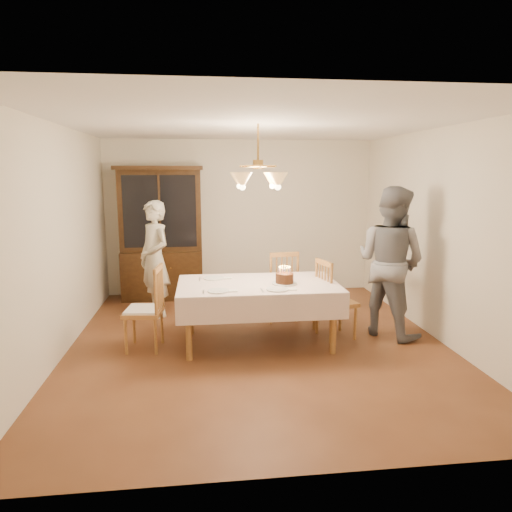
{
  "coord_description": "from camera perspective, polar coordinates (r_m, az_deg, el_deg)",
  "views": [
    {
      "loc": [
        -0.64,
        -5.26,
        2.06
      ],
      "look_at": [
        0.0,
        0.2,
        1.05
      ],
      "focal_mm": 32.0,
      "sensor_mm": 36.0,
      "label": 1
    }
  ],
  "objects": [
    {
      "name": "place_setting_near_right",
      "position": [
        5.15,
        2.8,
        -4.17
      ],
      "size": [
        0.4,
        0.25,
        0.02
      ],
      "color": "white",
      "rests_on": "dining_table"
    },
    {
      "name": "chandelier",
      "position": [
        5.3,
        0.26,
        9.51
      ],
      "size": [
        0.62,
        0.62,
        0.73
      ],
      "color": "#BF8C3F",
      "rests_on": "ground"
    },
    {
      "name": "chair_left_end",
      "position": [
        5.53,
        -13.78,
        -6.78
      ],
      "size": [
        0.47,
        0.48,
        1.0
      ],
      "color": "#915C2A",
      "rests_on": "ground"
    },
    {
      "name": "place_setting_far_left",
      "position": [
        5.69,
        -5.18,
        -2.77
      ],
      "size": [
        0.4,
        0.25,
        0.02
      ],
      "color": "white",
      "rests_on": "dining_table"
    },
    {
      "name": "room_shell",
      "position": [
        5.32,
        0.25,
        5.25
      ],
      "size": [
        5.0,
        5.0,
        5.0
      ],
      "color": "white",
      "rests_on": "ground"
    },
    {
      "name": "china_hutch",
      "position": [
        7.61,
        -11.71,
        2.5
      ],
      "size": [
        1.38,
        0.54,
        2.16
      ],
      "color": "black",
      "rests_on": "ground"
    },
    {
      "name": "adult_in_grey",
      "position": [
        6.0,
        16.42,
        -0.71
      ],
      "size": [
        1.12,
        1.17,
        1.89
      ],
      "primitive_type": "imported",
      "rotation": [
        0.0,
        0.0,
        2.21
      ],
      "color": "slate",
      "rests_on": "ground"
    },
    {
      "name": "ground",
      "position": [
        5.69,
        0.24,
        -10.83
      ],
      "size": [
        5.0,
        5.0,
        0.0
      ],
      "primitive_type": "plane",
      "color": "#582F19",
      "rests_on": "ground"
    },
    {
      "name": "chair_right_end",
      "position": [
        5.84,
        9.9,
        -5.82
      ],
      "size": [
        0.51,
        0.52,
        1.0
      ],
      "color": "#915C2A",
      "rests_on": "ground"
    },
    {
      "name": "place_setting_near_left",
      "position": [
        5.08,
        -4.59,
        -4.38
      ],
      "size": [
        0.38,
        0.24,
        0.02
      ],
      "color": "white",
      "rests_on": "dining_table"
    },
    {
      "name": "dining_table",
      "position": [
        5.48,
        0.25,
        -4.15
      ],
      "size": [
        1.9,
        1.1,
        0.76
      ],
      "color": "#915C2A",
      "rests_on": "ground"
    },
    {
      "name": "elderly_woman",
      "position": [
        6.7,
        -12.54,
        -0.36
      ],
      "size": [
        0.68,
        0.73,
        1.67
      ],
      "primitive_type": "imported",
      "rotation": [
        0.0,
        0.0,
        -0.95
      ],
      "color": "beige",
      "rests_on": "ground"
    },
    {
      "name": "birthday_cake",
      "position": [
        5.41,
        3.58,
        -2.87
      ],
      "size": [
        0.3,
        0.3,
        0.21
      ],
      "color": "white",
      "rests_on": "dining_table"
    },
    {
      "name": "chair_far_side",
      "position": [
        6.44,
        3.08,
        -4.16
      ],
      "size": [
        0.48,
        0.47,
        1.0
      ],
      "color": "#915C2A",
      "rests_on": "ground"
    }
  ]
}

